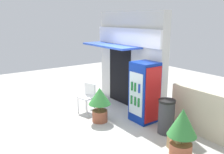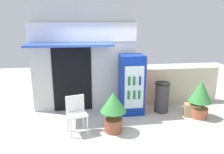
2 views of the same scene
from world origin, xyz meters
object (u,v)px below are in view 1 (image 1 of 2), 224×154
potted_plant_curbside (182,128)px  cardboard_box (177,143)px  plastic_chair (88,95)px  trash_bin (166,116)px  potted_plant_near_shop (100,101)px  drink_cooler (144,92)px

potted_plant_curbside → cardboard_box: (-0.17, 0.08, -0.45)m
plastic_chair → potted_plant_curbside: bearing=5.8°
trash_bin → cardboard_box: size_ratio=2.19×
potted_plant_near_shop → plastic_chair: bearing=172.2°
trash_bin → potted_plant_curbside: bearing=-30.2°
plastic_chair → potted_plant_near_shop: size_ratio=0.89×
potted_plant_curbside → trash_bin: bearing=149.8°
plastic_chair → trash_bin: (2.48, 0.87, -0.09)m
potted_plant_near_shop → potted_plant_curbside: potted_plant_curbside is taller
drink_cooler → potted_plant_near_shop: size_ratio=1.71×
plastic_chair → potted_plant_near_shop: bearing=-7.8°
potted_plant_curbside → cardboard_box: bearing=154.9°
plastic_chair → potted_plant_near_shop: potted_plant_near_shop is taller
drink_cooler → cardboard_box: bearing=-17.5°
drink_cooler → trash_bin: drink_cooler is taller
trash_bin → cardboard_box: trash_bin is taller
plastic_chair → cardboard_box: (3.21, 0.42, -0.36)m
potted_plant_near_shop → potted_plant_curbside: size_ratio=0.95×
potted_plant_curbside → cardboard_box: 0.48m
plastic_chair → trash_bin: same height
potted_plant_curbside → cardboard_box: size_ratio=2.59×
plastic_chair → cardboard_box: bearing=7.5°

